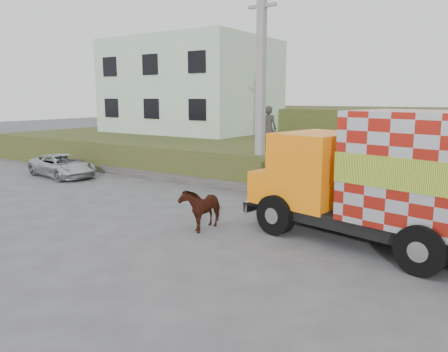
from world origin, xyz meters
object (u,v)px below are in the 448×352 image
Objects in this scene: cargo_truck at (409,181)px; cow at (202,207)px; suv at (62,166)px; pedestrian at (268,129)px; utility_pole at (261,90)px.

cargo_truck is 5.49× the size of cow.
cargo_truck is at bearing -88.97° from suv.
cow is at bearing -98.34° from suv.
pedestrian is (9.22, 3.61, 1.92)m from suv.
cow is at bearing 92.92° from pedestrian.
utility_pole is 4.13× the size of pedestrian.
pedestrian is at bearing -61.32° from suv.
cow is (1.12, -5.41, -3.45)m from utility_pole.
pedestrian reaches higher than cow.
cargo_truck reaches higher than pedestrian.
cargo_truck is 4.19× the size of pedestrian.
utility_pole is at bearing 93.68° from pedestrian.
cargo_truck is (6.50, -4.19, -2.29)m from utility_pole.
utility_pole reaches higher than suv.
cow is at bearing -155.68° from cargo_truck.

